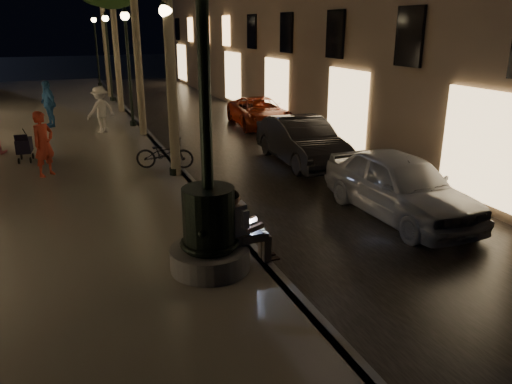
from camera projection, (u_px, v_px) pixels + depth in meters
name	position (u px, v px, depth m)	size (l,w,h in m)	color
ground	(145.00, 134.00, 20.73)	(120.00, 120.00, 0.00)	black
cobble_lane	(214.00, 129.00, 21.76)	(6.00, 45.00, 0.02)	black
promenade	(41.00, 139.00, 19.31)	(8.00, 45.00, 0.20)	slate
curb_strip	(145.00, 132.00, 20.69)	(0.25, 45.00, 0.20)	#59595B
fountain_lamppost	(209.00, 215.00, 8.52)	(1.40, 1.40, 5.21)	#59595B
seated_man_laptop	(243.00, 225.00, 8.82)	(1.04, 0.35, 1.41)	gray
lamp_curb_a	(169.00, 67.00, 13.42)	(0.36, 0.36, 4.81)	black
lamp_curb_b	(128.00, 52.00, 20.48)	(0.36, 0.36, 4.81)	black
lamp_curb_c	(108.00, 45.00, 27.54)	(0.36, 0.36, 4.81)	black
lamp_curb_d	(96.00, 41.00, 34.60)	(0.36, 0.36, 4.81)	black
stroller	(24.00, 146.00, 15.61)	(0.48, 1.01, 1.02)	black
car_front	(400.00, 185.00, 11.58)	(1.80, 4.46, 1.52)	#AFB1B7
car_second	(302.00, 141.00, 16.11)	(1.57, 4.49, 1.48)	black
car_third	(259.00, 112.00, 22.07)	(2.09, 4.54, 1.26)	maroon
pedestrian_red	(44.00, 144.00, 14.02)	(0.67, 0.44, 1.85)	#BB3825
pedestrian_white	(101.00, 110.00, 19.76)	(1.17, 0.68, 1.82)	silver
pedestrian_blue	(48.00, 104.00, 20.88)	(1.13, 0.47, 1.93)	#255488
bicycle	(165.00, 154.00, 14.90)	(0.60, 1.72, 0.90)	black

